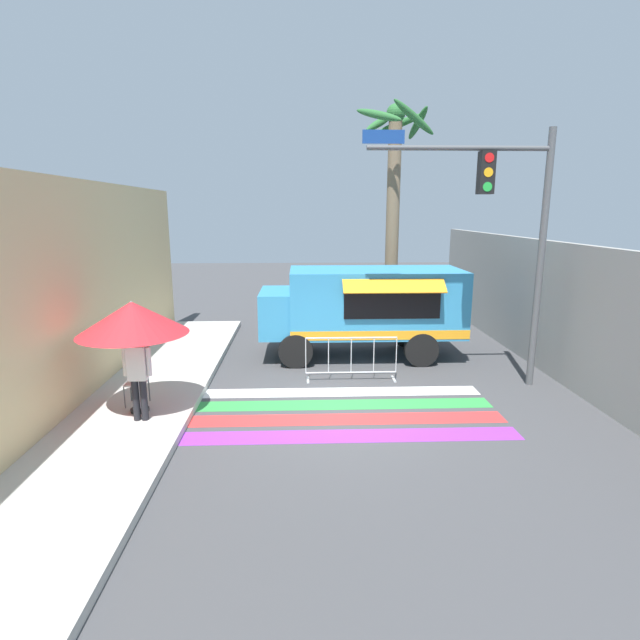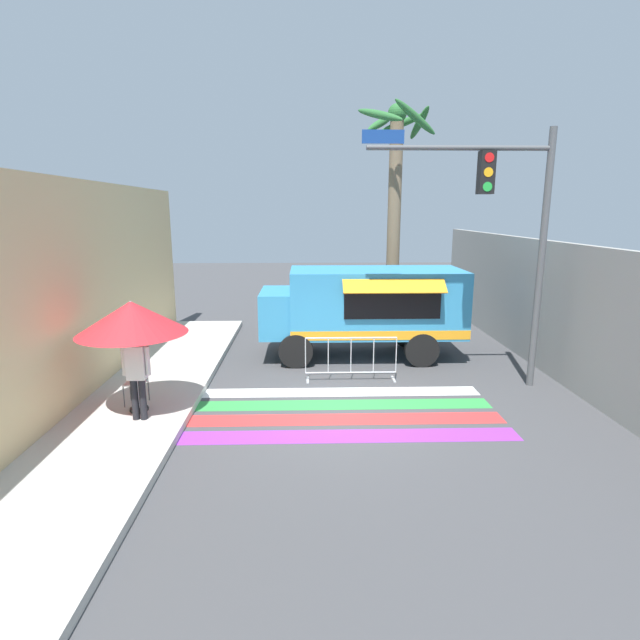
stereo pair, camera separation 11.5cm
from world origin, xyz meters
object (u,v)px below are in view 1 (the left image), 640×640
object	(u,v)px
traffic_signal_pole	(509,216)
food_truck	(360,304)
patio_umbrella	(132,318)
folding_chair	(137,378)
barricade_front	(351,359)
palm_tree	(394,192)
vendor_person	(138,371)

from	to	relation	value
traffic_signal_pole	food_truck	bearing A→B (deg)	139.91
patio_umbrella	folding_chair	bearing A→B (deg)	109.32
barricade_front	palm_tree	world-z (taller)	palm_tree
traffic_signal_pole	palm_tree	world-z (taller)	palm_tree
barricade_front	vendor_person	bearing A→B (deg)	-148.98
patio_umbrella	barricade_front	xyz separation A→B (m)	(4.42, 2.13, -1.50)
vendor_person	barricade_front	size ratio (longest dim) A/B	0.77
vendor_person	traffic_signal_pole	bearing A→B (deg)	0.96
patio_umbrella	palm_tree	distance (m)	9.94
folding_chair	barricade_front	size ratio (longest dim) A/B	0.41
traffic_signal_pole	folding_chair	distance (m)	8.70
traffic_signal_pole	barricade_front	size ratio (longest dim) A/B	2.61
folding_chair	traffic_signal_pole	bearing A→B (deg)	-8.05
traffic_signal_pole	palm_tree	bearing A→B (deg)	105.54
traffic_signal_pole	patio_umbrella	world-z (taller)	traffic_signal_pole
folding_chair	barricade_front	xyz separation A→B (m)	(4.57, 1.69, -0.16)
traffic_signal_pole	patio_umbrella	size ratio (longest dim) A/B	2.62
traffic_signal_pole	barricade_front	bearing A→B (deg)	172.35
folding_chair	palm_tree	xyz separation A→B (m)	(6.43, 6.81, 3.96)
traffic_signal_pole	vendor_person	bearing A→B (deg)	-164.65
food_truck	patio_umbrella	distance (m)	6.43
traffic_signal_pole	folding_chair	bearing A→B (deg)	-171.21
traffic_signal_pole	palm_tree	distance (m)	5.83
food_truck	barricade_front	size ratio (longest dim) A/B	2.49
folding_chair	palm_tree	world-z (taller)	palm_tree
patio_umbrella	vendor_person	xyz separation A→B (m)	(0.16, -0.43, -0.92)
food_truck	vendor_person	xyz separation A→B (m)	(-4.69, -4.60, -0.37)
traffic_signal_pole	barricade_front	world-z (taller)	traffic_signal_pole
folding_chair	barricade_front	distance (m)	4.88
patio_umbrella	palm_tree	world-z (taller)	palm_tree
barricade_front	patio_umbrella	bearing A→B (deg)	-154.24
traffic_signal_pole	vendor_person	world-z (taller)	traffic_signal_pole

